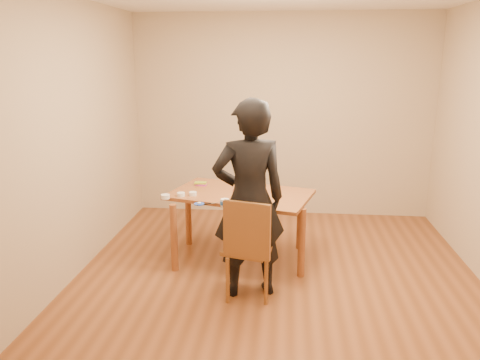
# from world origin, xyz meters

# --- Properties ---
(room_shell) EXTENTS (4.00, 4.50, 2.70)m
(room_shell) POSITION_xyz_m (0.00, 0.34, 1.35)
(room_shell) COLOR brown
(room_shell) RESTS_ON ground
(dining_table) EXTENTS (1.60, 1.19, 0.04)m
(dining_table) POSITION_xyz_m (-0.40, 0.61, 0.73)
(dining_table) COLOR brown
(dining_table) RESTS_ON floor
(dining_chair) EXTENTS (0.49, 0.49, 0.04)m
(dining_chair) POSITION_xyz_m (-0.25, -0.16, 0.45)
(dining_chair) COLOR brown
(dining_chair) RESTS_ON floor
(cake_plate) EXTENTS (0.32, 0.32, 0.02)m
(cake_plate) POSITION_xyz_m (-0.32, 0.65, 0.76)
(cake_plate) COLOR #B00B10
(cake_plate) RESTS_ON dining_table
(cake) EXTENTS (0.20, 0.20, 0.06)m
(cake) POSITION_xyz_m (-0.32, 0.65, 0.80)
(cake) COLOR white
(cake) RESTS_ON cake_plate
(frosting_dome) EXTENTS (0.20, 0.20, 0.03)m
(frosting_dome) POSITION_xyz_m (-0.32, 0.65, 0.85)
(frosting_dome) COLOR white
(frosting_dome) RESTS_ON cake
(frosting_tub) EXTENTS (0.08, 0.08, 0.07)m
(frosting_tub) POSITION_xyz_m (-0.50, 0.14, 0.78)
(frosting_tub) COLOR white
(frosting_tub) RESTS_ON dining_table
(frosting_lid) EXTENTS (0.10, 0.10, 0.01)m
(frosting_lid) POSITION_xyz_m (-0.76, 0.18, 0.75)
(frosting_lid) COLOR #1C41B9
(frosting_lid) RESTS_ON dining_table
(frosting_dollop) EXTENTS (0.04, 0.04, 0.02)m
(frosting_dollop) POSITION_xyz_m (-0.76, 0.18, 0.77)
(frosting_dollop) COLOR white
(frosting_dollop) RESTS_ON frosting_lid
(ramekin_green) EXTENTS (0.08, 0.08, 0.04)m
(ramekin_green) POSITION_xyz_m (-0.99, 0.42, 0.77)
(ramekin_green) COLOR white
(ramekin_green) RESTS_ON dining_table
(ramekin_yellow) EXTENTS (0.08, 0.08, 0.04)m
(ramekin_yellow) POSITION_xyz_m (-0.88, 0.46, 0.77)
(ramekin_yellow) COLOR white
(ramekin_yellow) RESTS_ON dining_table
(ramekin_multi) EXTENTS (0.09, 0.09, 0.04)m
(ramekin_multi) POSITION_xyz_m (-1.13, 0.33, 0.77)
(ramekin_multi) COLOR white
(ramekin_multi) RESTS_ON dining_table
(candy_box_pink) EXTENTS (0.13, 0.08, 0.02)m
(candy_box_pink) POSITION_xyz_m (-0.86, 0.86, 0.76)
(candy_box_pink) COLOR #F038A8
(candy_box_pink) RESTS_ON dining_table
(candy_box_green) EXTENTS (0.13, 0.07, 0.02)m
(candy_box_green) POSITION_xyz_m (-0.87, 0.86, 0.78)
(candy_box_green) COLOR green
(candy_box_green) RESTS_ON candy_box_pink
(spatula) EXTENTS (0.13, 0.09, 0.01)m
(spatula) POSITION_xyz_m (-0.71, 0.17, 0.75)
(spatula) COLOR black
(spatula) RESTS_ON dining_table
(person) EXTENTS (0.75, 0.60, 1.80)m
(person) POSITION_xyz_m (-0.25, -0.12, 0.90)
(person) COLOR black
(person) RESTS_ON floor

